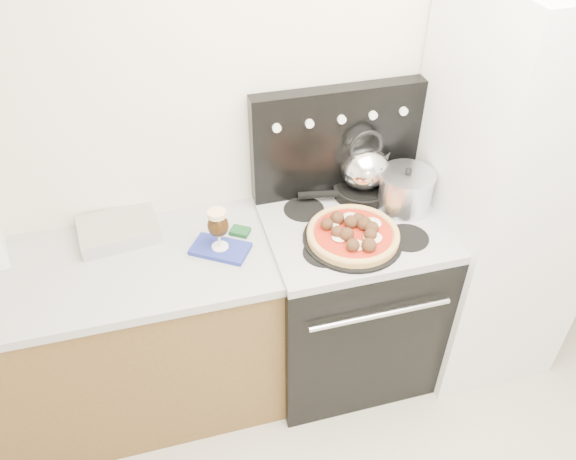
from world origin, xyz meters
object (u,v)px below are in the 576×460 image
object	(u,v)px
pizza_pan	(353,239)
pizza	(353,233)
beer_glass	(218,229)
tea_kettle	(364,164)
stove_body	(347,301)
base_cabinet	(112,345)
stock_pot	(405,191)
fridge	(503,196)
oven_mitt	(220,249)
skillet	(362,190)

from	to	relation	value
pizza_pan	pizza	bearing A→B (deg)	0.00
beer_glass	pizza	distance (m)	0.55
tea_kettle	stove_body	bearing A→B (deg)	-121.16
beer_glass	pizza	size ratio (longest dim) A/B	0.49
base_cabinet	stock_pot	bearing A→B (deg)	1.26
stove_body	fridge	world-z (taller)	fridge
fridge	pizza_pan	size ratio (longest dim) A/B	4.58
beer_glass	stove_body	bearing A→B (deg)	0.28
fridge	stock_pot	distance (m)	0.46
beer_glass	stock_pot	size ratio (longest dim) A/B	0.80
pizza	beer_glass	bearing A→B (deg)	169.51
tea_kettle	stock_pot	xyz separation A→B (m)	(0.14, -0.14, -0.08)
oven_mitt	skillet	bearing A→B (deg)	15.81
skillet	stock_pot	size ratio (longest dim) A/B	1.12
fridge	skillet	xyz separation A→B (m)	(-0.59, 0.22, -0.01)
fridge	beer_glass	distance (m)	1.28
pizza_pan	stock_pot	size ratio (longest dim) A/B	1.79
oven_mitt	beer_glass	world-z (taller)	beer_glass
pizza_pan	skillet	world-z (taller)	skillet
pizza_pan	stock_pot	bearing A→B (deg)	27.96
pizza_pan	base_cabinet	bearing A→B (deg)	173.15
base_cabinet	fridge	bearing A→B (deg)	-1.59
base_cabinet	tea_kettle	bearing A→B (deg)	7.86
beer_glass	tea_kettle	distance (m)	0.72
fridge	beer_glass	size ratio (longest dim) A/B	10.23
oven_mitt	beer_glass	size ratio (longest dim) A/B	1.25
base_cabinet	skillet	size ratio (longest dim) A/B	5.61
pizza_pan	stock_pot	xyz separation A→B (m)	(0.30, 0.16, 0.08)
beer_glass	stock_pot	xyz separation A→B (m)	(0.83, 0.06, -0.01)
stove_body	oven_mitt	size ratio (longest dim) A/B	3.80
oven_mitt	pizza_pan	distance (m)	0.55
stove_body	fridge	distance (m)	0.87
stock_pot	pizza_pan	bearing A→B (deg)	-152.04
fridge	pizza_pan	xyz separation A→B (m)	(-0.74, -0.08, -0.02)
base_cabinet	skillet	world-z (taller)	skillet
beer_glass	fridge	bearing A→B (deg)	-0.99
fridge	beer_glass	xyz separation A→B (m)	(-1.28, 0.02, 0.06)
skillet	tea_kettle	xyz separation A→B (m)	(0.00, 0.00, 0.14)
beer_glass	stock_pot	world-z (taller)	beer_glass
pizza_pan	tea_kettle	size ratio (longest dim) A/B	1.74
oven_mitt	skillet	world-z (taller)	skillet
pizza	tea_kettle	distance (m)	0.35
fridge	stock_pot	bearing A→B (deg)	169.90
pizza	skillet	world-z (taller)	pizza
base_cabinet	beer_glass	size ratio (longest dim) A/B	7.81
base_cabinet	fridge	xyz separation A→B (m)	(1.80, -0.05, 0.52)
base_cabinet	tea_kettle	xyz separation A→B (m)	(1.21, 0.17, 0.66)
oven_mitt	base_cabinet	bearing A→B (deg)	176.96
oven_mitt	stock_pot	bearing A→B (deg)	3.95
fridge	pizza_pan	world-z (taller)	fridge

